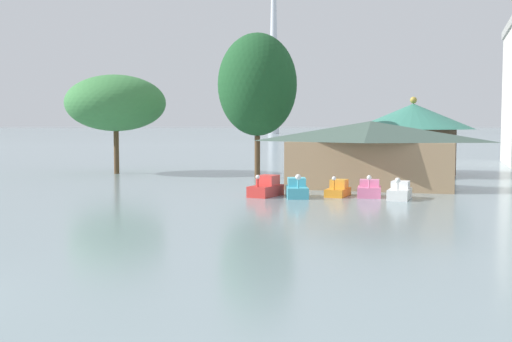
% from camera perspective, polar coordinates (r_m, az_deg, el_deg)
% --- Properties ---
extents(pedal_boat_red, '(2.10, 3.24, 1.63)m').
position_cam_1_polar(pedal_boat_red, '(46.88, 0.90, -1.50)').
color(pedal_boat_red, red).
rests_on(pedal_boat_red, ground).
extents(pedal_boat_cyan, '(2.27, 3.26, 1.75)m').
position_cam_1_polar(pedal_boat_cyan, '(46.22, 3.61, -1.63)').
color(pedal_boat_cyan, '#4CB7CC').
rests_on(pedal_boat_cyan, ground).
extents(pedal_boat_orange, '(1.57, 2.78, 1.52)m').
position_cam_1_polar(pedal_boat_orange, '(47.25, 7.23, -1.63)').
color(pedal_boat_orange, orange).
rests_on(pedal_boat_orange, ground).
extents(pedal_boat_pink, '(1.82, 2.36, 1.64)m').
position_cam_1_polar(pedal_boat_pink, '(47.02, 9.94, -1.65)').
color(pedal_boat_pink, pink).
rests_on(pedal_boat_pink, ground).
extents(pedal_boat_white, '(1.55, 2.96, 1.59)m').
position_cam_1_polar(pedal_boat_white, '(46.17, 12.53, -1.79)').
color(pedal_boat_white, white).
rests_on(pedal_boat_white, ground).
extents(boathouse, '(14.09, 5.96, 5.44)m').
position_cam_1_polar(boathouse, '(53.00, 10.03, 1.54)').
color(boathouse, '#9E7F5B').
rests_on(boathouse, ground).
extents(green_roof_pavilion, '(12.38, 12.38, 8.00)m').
position_cam_1_polar(green_roof_pavilion, '(68.45, 13.64, 3.28)').
color(green_roof_pavilion, brown).
rests_on(green_roof_pavilion, ground).
extents(shoreline_tree_tall_left, '(10.42, 10.42, 10.32)m').
position_cam_1_polar(shoreline_tree_tall_left, '(69.45, -12.24, 5.86)').
color(shoreline_tree_tall_left, brown).
rests_on(shoreline_tree_tall_left, ground).
extents(shoreline_tree_mid, '(7.58, 7.58, 13.89)m').
position_cam_1_polar(shoreline_tree_mid, '(62.51, 0.12, 7.60)').
color(shoreline_tree_mid, brown).
rests_on(shoreline_tree_mid, ground).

